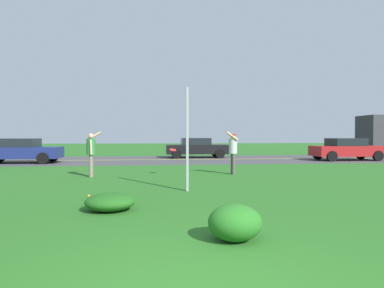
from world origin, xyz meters
TOP-DOWN VIEW (x-y plane):
  - ground_plane at (0.00, 9.63)m, footprint 120.00×120.00m
  - highway_strip at (0.00, 19.27)m, footprint 120.00×8.42m
  - highway_center_stripe at (0.00, 19.27)m, footprint 120.00×0.16m
  - daylily_clump_mid_right at (0.79, 1.84)m, footprint 0.82×0.76m
  - daylily_clump_mid_left at (-1.36, 4.12)m, footprint 1.06×0.95m
  - sign_post_near_path at (0.52, 6.46)m, footprint 0.07×0.10m
  - person_thrower_green_shirt at (-2.86, 10.16)m, footprint 0.55×0.50m
  - person_catcher_red_cap_gray_shirt at (2.82, 10.45)m, footprint 0.53×0.50m
  - frisbee_red at (0.31, 10.19)m, footprint 0.28×0.26m
  - car_navy_center_left at (-8.27, 17.38)m, footprint 4.50×2.00m
  - car_black_center_right at (2.67, 21.16)m, footprint 4.50×2.00m
  - car_red_rightmost at (12.12, 17.38)m, footprint 4.50×2.00m

SIDE VIEW (x-z plane):
  - ground_plane at x=0.00m, z-range 0.00..0.00m
  - highway_strip at x=0.00m, z-range 0.00..0.01m
  - highway_center_stripe at x=0.00m, z-range 0.01..0.01m
  - daylily_clump_mid_left at x=-1.36m, z-range 0.00..0.38m
  - daylily_clump_mid_right at x=0.79m, z-range 0.00..0.56m
  - car_navy_center_left at x=-8.27m, z-range 0.01..1.46m
  - car_black_center_right at x=2.67m, z-range 0.01..1.46m
  - car_red_rightmost at x=12.12m, z-range 0.01..1.46m
  - person_thrower_green_shirt at x=-2.86m, z-range 0.13..1.91m
  - person_catcher_red_cap_gray_shirt at x=2.82m, z-range 0.13..1.92m
  - frisbee_red at x=0.31m, z-range 0.97..1.10m
  - sign_post_near_path at x=0.52m, z-range 0.00..2.99m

